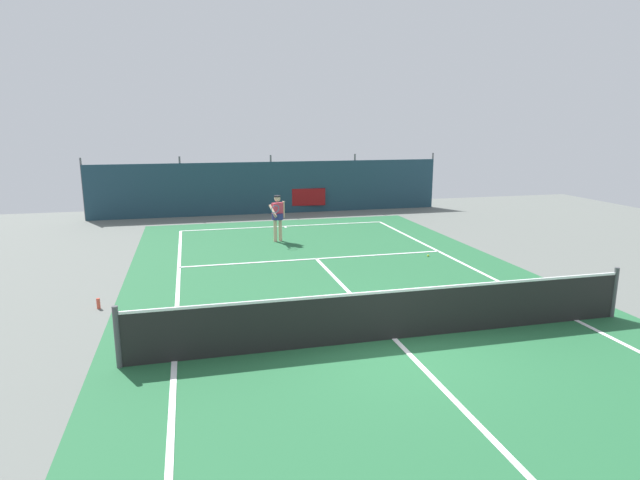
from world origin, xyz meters
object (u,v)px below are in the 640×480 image
(tennis_player, at_px, (278,215))
(water_bottle, at_px, (98,303))
(tennis_net, at_px, (395,314))
(tennis_ball_near_player, at_px, (428,256))
(parked_car, at_px, (301,189))

(tennis_player, height_order, water_bottle, tennis_player)
(tennis_net, xyz_separation_m, tennis_ball_near_player, (3.48, 5.86, -0.48))
(parked_car, bearing_deg, tennis_net, 88.79)
(tennis_ball_near_player, bearing_deg, water_bottle, -164.28)
(tennis_net, relative_size, tennis_player, 6.17)
(tennis_player, height_order, parked_car, parked_car)
(tennis_ball_near_player, height_order, parked_car, parked_car)
(tennis_player, xyz_separation_m, parked_car, (2.55, 8.07, -0.12))
(tennis_net, bearing_deg, water_bottle, 150.91)
(parked_car, bearing_deg, tennis_ball_near_player, 103.12)
(tennis_ball_near_player, xyz_separation_m, water_bottle, (-9.31, -2.62, 0.09))
(parked_car, relative_size, water_bottle, 18.07)
(tennis_ball_near_player, relative_size, parked_car, 0.02)
(tennis_net, distance_m, tennis_ball_near_player, 6.83)
(parked_car, bearing_deg, tennis_player, 77.28)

